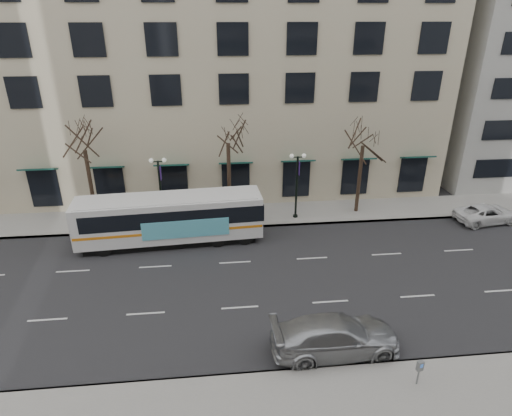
{
  "coord_description": "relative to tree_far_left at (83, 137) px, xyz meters",
  "views": [
    {
      "loc": [
        -1.03,
        -21.01,
        14.5
      ],
      "look_at": [
        1.29,
        1.77,
        4.0
      ],
      "focal_mm": 30.0,
      "sensor_mm": 36.0,
      "label": 1
    }
  ],
  "objects": [
    {
      "name": "ground",
      "position": [
        10.0,
        -8.8,
        -6.7
      ],
      "size": [
        160.0,
        160.0,
        0.0
      ],
      "primitive_type": "plane",
      "color": "black",
      "rests_on": "ground"
    },
    {
      "name": "city_bus",
      "position": [
        5.89,
        -3.33,
        -4.86
      ],
      "size": [
        12.58,
        3.51,
        3.37
      ],
      "rotation": [
        0.0,
        0.0,
        0.06
      ],
      "color": "silver",
      "rests_on": "ground"
    },
    {
      "name": "pay_station",
      "position": [
        17.11,
        -17.19,
        -5.66
      ],
      "size": [
        0.3,
        0.23,
        1.23
      ],
      "rotation": [
        0.0,
        0.0,
        0.24
      ],
      "color": "slate",
      "rests_on": "sidewalk_near"
    },
    {
      "name": "tree_far_mid",
      "position": [
        10.0,
        0.0,
        0.21
      ],
      "size": [
        3.6,
        3.6,
        8.55
      ],
      "color": "black",
      "rests_on": "ground"
    },
    {
      "name": "lamp_post_right",
      "position": [
        15.01,
        -0.6,
        -3.75
      ],
      "size": [
        1.22,
        0.45,
        5.21
      ],
      "color": "black",
      "rests_on": "ground"
    },
    {
      "name": "sidewalk_far",
      "position": [
        15.0,
        0.2,
        -6.62
      ],
      "size": [
        80.0,
        4.0,
        0.15
      ],
      "primitive_type": "cube",
      "color": "gray",
      "rests_on": "ground"
    },
    {
      "name": "silver_car",
      "position": [
        14.22,
        -14.76,
        -5.82
      ],
      "size": [
        6.13,
        2.68,
        1.75
      ],
      "primitive_type": "imported",
      "rotation": [
        0.0,
        0.0,
        1.61
      ],
      "color": "#A6A9AE",
      "rests_on": "ground"
    },
    {
      "name": "white_pickup",
      "position": [
        29.27,
        -2.6,
        -6.03
      ],
      "size": [
        5.02,
        2.8,
        1.33
      ],
      "primitive_type": "imported",
      "rotation": [
        0.0,
        0.0,
        1.7
      ],
      "color": "white",
      "rests_on": "ground"
    },
    {
      "name": "tree_far_right",
      "position": [
        20.0,
        0.0,
        -0.28
      ],
      "size": [
        3.6,
        3.6,
        8.06
      ],
      "color": "black",
      "rests_on": "ground"
    },
    {
      "name": "building_hotel",
      "position": [
        8.0,
        12.2,
        5.3
      ],
      "size": [
        40.0,
        20.0,
        24.0
      ],
      "primitive_type": "cube",
      "color": "#BEAF91",
      "rests_on": "ground"
    },
    {
      "name": "tree_far_left",
      "position": [
        0.0,
        0.0,
        0.0
      ],
      "size": [
        3.6,
        3.6,
        8.34
      ],
      "color": "black",
      "rests_on": "ground"
    },
    {
      "name": "lamp_post_left",
      "position": [
        5.01,
        -0.6,
        -3.75
      ],
      "size": [
        1.22,
        0.45,
        5.21
      ],
      "color": "black",
      "rests_on": "ground"
    }
  ]
}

